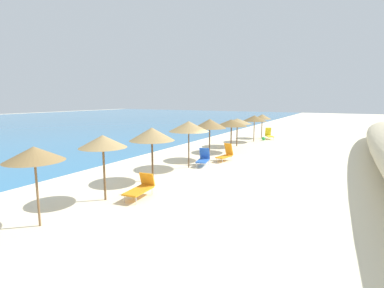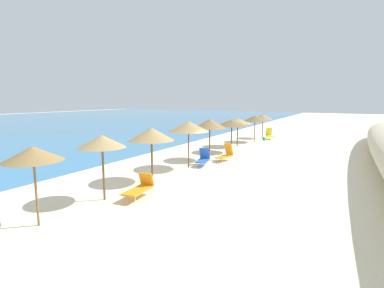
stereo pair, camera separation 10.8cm
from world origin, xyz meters
TOP-DOWN VIEW (x-y plane):
  - ground_plane at (0.00, 0.00)m, footprint 160.00×160.00m
  - beach_umbrella_2 at (-9.58, 2.49)m, footprint 1.90×1.90m
  - beach_umbrella_3 at (-6.63, 2.45)m, footprint 1.97×1.97m
  - beach_umbrella_4 at (-3.28, 2.45)m, footprint 2.33×2.33m
  - beach_umbrella_5 at (0.17, 2.24)m, footprint 2.46×2.46m
  - beach_umbrella_6 at (3.06, 2.20)m, footprint 2.30×2.30m
  - beach_umbrella_7 at (6.62, 1.98)m, footprint 2.52×2.52m
  - beach_umbrella_8 at (9.53, 2.55)m, footprint 2.56×2.56m
  - beach_umbrella_9 at (13.04, 2.06)m, footprint 2.38×2.38m
  - beach_umbrella_10 at (16.15, 2.14)m, footprint 1.95×1.95m
  - lounge_chair_0 at (-5.66, 1.33)m, footprint 1.67×0.86m
  - lounge_chair_1 at (3.13, 1.00)m, footprint 1.50×0.81m
  - lounge_chair_3 at (15.73, 1.22)m, footprint 1.50×1.23m
  - lounge_chair_4 at (1.12, 1.71)m, footprint 1.42×0.93m
  - beach_ball at (14.39, 1.45)m, footprint 0.36×0.36m

SIDE VIEW (x-z plane):
  - ground_plane at x=0.00m, z-range 0.00..0.00m
  - beach_ball at x=14.39m, z-range 0.00..0.36m
  - lounge_chair_0 at x=-5.66m, z-range -0.05..0.92m
  - lounge_chair_3 at x=15.73m, z-range -0.12..1.06m
  - lounge_chair_4 at x=1.12m, z-range -0.08..1.02m
  - lounge_chair_1 at x=3.13m, z-range -0.11..1.08m
  - beach_umbrella_8 at x=9.53m, z-range 1.01..3.50m
  - beach_umbrella_10 at x=16.15m, z-range 1.02..3.60m
  - beach_umbrella_9 at x=13.04m, z-range 1.02..3.63m
  - beach_umbrella_7 at x=6.62m, z-range 1.04..3.66m
  - beach_umbrella_4 at x=-3.28m, z-range 1.05..3.84m
  - beach_umbrella_2 at x=-9.58m, z-range 1.10..3.82m
  - beach_umbrella_3 at x=-6.63m, z-range 1.11..3.88m
  - beach_umbrella_6 at x=3.06m, z-range 1.10..3.96m
  - beach_umbrella_5 at x=0.17m, z-range 1.13..4.02m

